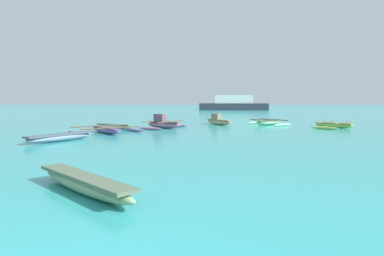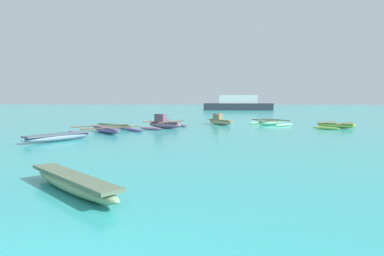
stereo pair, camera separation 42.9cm
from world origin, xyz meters
The scene contains 9 objects.
moored_boat_0 centered at (-1.83, 22.55, 0.34)m, with size 3.34×3.98×1.03m.
moored_boat_1 centered at (2.28, 26.19, 0.32)m, with size 2.25×2.81×0.92m.
moored_boat_2 centered at (6.39, 26.28, 0.21)m, with size 3.57×3.72×0.44m.
moored_boat_3 centered at (-5.22, 21.73, 0.20)m, with size 3.14×1.90×0.36m.
moored_boat_4 centered at (-5.96, 14.55, 0.22)m, with size 2.52×3.67×0.38m.
moored_boat_5 centered at (-1.13, 5.35, 0.22)m, with size 3.37×3.14×0.40m.
moored_boat_6 centered at (-4.94, 18.80, 0.19)m, with size 4.89×4.77×0.43m.
moored_boat_7 centered at (10.78, 23.68, 0.19)m, with size 3.73×4.00×0.42m.
distant_ferry centered at (5.60, 62.35, 1.14)m, with size 12.74×2.80×2.80m.
Camera 2 is at (2.26, -2.18, 2.16)m, focal length 32.00 mm.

